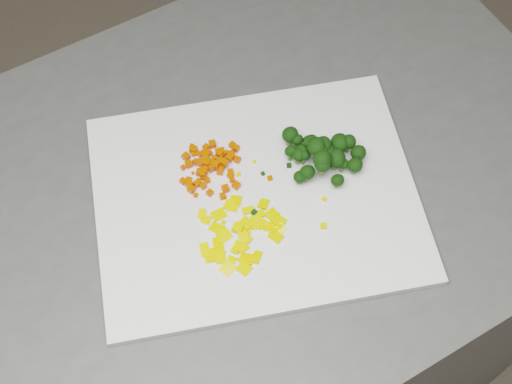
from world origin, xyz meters
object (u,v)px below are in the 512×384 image
object	(u,v)px
counter_block	(249,295)
pepper_pile	(238,229)
carrot_pile	(214,163)
broccoli_pile	(324,152)
cutting_board	(256,198)

from	to	relation	value
counter_block	pepper_pile	distance (m)	0.48
carrot_pile	pepper_pile	world-z (taller)	carrot_pile
counter_block	carrot_pile	world-z (taller)	carrot_pile
carrot_pile	broccoli_pile	xyz separation A→B (m)	(0.14, -0.03, 0.01)
counter_block	pepper_pile	bearing A→B (deg)	-112.11
counter_block	cutting_board	size ratio (longest dim) A/B	2.27
pepper_pile	carrot_pile	bearing A→B (deg)	93.20
cutting_board	carrot_pile	xyz separation A→B (m)	(-0.04, 0.06, 0.02)
counter_block	carrot_pile	bearing A→B (deg)	157.03
counter_block	pepper_pile	size ratio (longest dim) A/B	8.81
carrot_pile	pepper_pile	xyz separation A→B (m)	(0.01, -0.10, -0.01)
cutting_board	broccoli_pile	xyz separation A→B (m)	(0.10, 0.02, 0.03)
cutting_board	pepper_pile	distance (m)	0.06
counter_block	carrot_pile	size ratio (longest dim) A/B	10.22
cutting_board	carrot_pile	distance (m)	0.07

